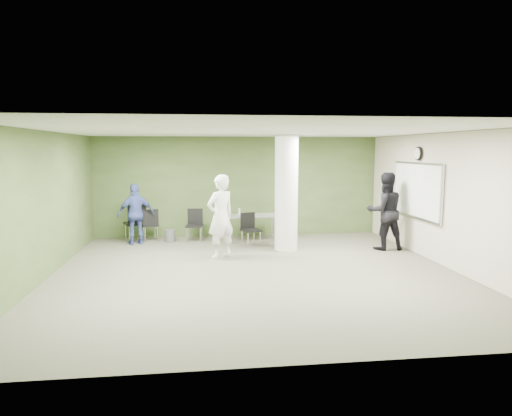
{
  "coord_description": "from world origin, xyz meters",
  "views": [
    {
      "loc": [
        -1.08,
        -8.83,
        2.44
      ],
      "look_at": [
        0.14,
        1.0,
        1.17
      ],
      "focal_mm": 32.0,
      "sensor_mm": 36.0,
      "label": 1
    }
  ],
  "objects": [
    {
      "name": "whiteboard",
      "position": [
        3.92,
        1.2,
        1.5
      ],
      "size": [
        0.05,
        2.3,
        1.3
      ],
      "color": "silver",
      "rests_on": "wall_right_cream"
    },
    {
      "name": "chair_table_right",
      "position": [
        0.16,
        2.56,
        0.49
      ],
      "size": [
        0.54,
        0.54,
        0.84
      ],
      "rotation": [
        0.0,
        0.0,
        0.36
      ],
      "color": "black",
      "rests_on": "floor"
    },
    {
      "name": "wall_right_cream",
      "position": [
        4.0,
        0.0,
        1.4
      ],
      "size": [
        0.02,
        8.0,
        2.8
      ],
      "primitive_type": "cube",
      "color": "beige",
      "rests_on": "floor"
    },
    {
      "name": "woman_white",
      "position": [
        -0.63,
        1.34,
        0.95
      ],
      "size": [
        0.83,
        0.76,
        1.89
      ],
      "primitive_type": "imported",
      "rotation": [
        0.0,
        0.0,
        3.73
      ],
      "color": "white",
      "rests_on": "floor"
    },
    {
      "name": "wall_left",
      "position": [
        -4.0,
        0.0,
        1.4
      ],
      "size": [
        0.02,
        8.0,
        2.8
      ],
      "primitive_type": "cube",
      "color": "#3A5025",
      "rests_on": "floor"
    },
    {
      "name": "column",
      "position": [
        1.0,
        2.0,
        1.4
      ],
      "size": [
        0.56,
        0.56,
        2.8
      ],
      "primitive_type": "cylinder",
      "color": "silver",
      "rests_on": "floor"
    },
    {
      "name": "ceiling",
      "position": [
        0.0,
        0.0,
        2.8
      ],
      "size": [
        8.0,
        8.0,
        0.0
      ],
      "primitive_type": "plane",
      "rotation": [
        3.14,
        0.0,
        0.0
      ],
      "color": "white",
      "rests_on": "wall_back"
    },
    {
      "name": "floor",
      "position": [
        0.0,
        0.0,
        0.0
      ],
      "size": [
        8.0,
        8.0,
        0.0
      ],
      "primitive_type": "plane",
      "color": "#4E4E3E",
      "rests_on": "ground"
    },
    {
      "name": "man_black",
      "position": [
        3.4,
        1.73,
        0.95
      ],
      "size": [
        0.93,
        0.74,
        1.89
      ],
      "primitive_type": "imported",
      "rotation": [
        0.0,
        0.0,
        3.16
      ],
      "color": "black",
      "rests_on": "floor"
    },
    {
      "name": "wastebasket",
      "position": [
        -1.89,
        3.3,
        0.16
      ],
      "size": [
        0.28,
        0.28,
        0.32
      ],
      "primitive_type": "cylinder",
      "color": "#4C4C4C",
      "rests_on": "floor"
    },
    {
      "name": "wall_back",
      "position": [
        0.0,
        4.0,
        1.4
      ],
      "size": [
        8.0,
        2.8,
        0.02
      ],
      "primitive_type": "cube",
      "rotation": [
        1.57,
        0.0,
        0.0
      ],
      "color": "#3A5025",
      "rests_on": "floor"
    },
    {
      "name": "folding_table",
      "position": [
        0.24,
        3.19,
        0.65
      ],
      "size": [
        1.55,
        0.83,
        0.95
      ],
      "rotation": [
        0.0,
        0.0,
        0.13
      ],
      "color": "gray",
      "rests_on": "floor"
    },
    {
      "name": "chair_back_left",
      "position": [
        -2.77,
        3.33,
        0.6
      ],
      "size": [
        0.66,
        0.66,
        1.02
      ],
      "rotation": [
        0.0,
        0.0,
        3.54
      ],
      "color": "black",
      "rests_on": "floor"
    },
    {
      "name": "chair_back_right",
      "position": [
        -2.42,
        3.44,
        0.51
      ],
      "size": [
        0.54,
        0.54,
        0.88
      ],
      "rotation": [
        0.0,
        0.0,
        3.43
      ],
      "color": "black",
      "rests_on": "floor"
    },
    {
      "name": "man_blue",
      "position": [
        -2.73,
        3.09,
        0.79
      ],
      "size": [
        1.0,
        0.68,
        1.58
      ],
      "primitive_type": "imported",
      "rotation": [
        0.0,
        0.0,
        3.5
      ],
      "color": "#3B4D92",
      "rests_on": "floor"
    },
    {
      "name": "chair_table_left",
      "position": [
        -1.23,
        3.36,
        0.5
      ],
      "size": [
        0.48,
        0.48,
        0.86
      ],
      "rotation": [
        0.0,
        0.0,
        -0.12
      ],
      "color": "black",
      "rests_on": "floor"
    },
    {
      "name": "wall_clock",
      "position": [
        3.92,
        1.2,
        2.35
      ],
      "size": [
        0.06,
        0.32,
        0.32
      ],
      "color": "black",
      "rests_on": "wall_right_cream"
    }
  ]
}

